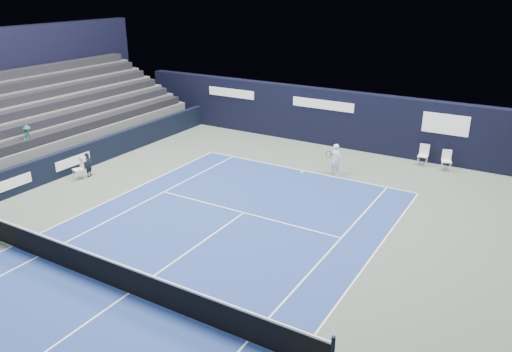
% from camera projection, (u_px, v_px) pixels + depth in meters
% --- Properties ---
extents(ground, '(48.00, 48.00, 0.00)m').
position_uv_depth(ground, '(173.00, 263.00, 16.29)').
color(ground, '#4B594E').
rests_on(ground, ground).
extents(court_surface, '(10.97, 23.77, 0.01)m').
position_uv_depth(court_surface, '(129.00, 293.00, 14.68)').
color(court_surface, navy).
rests_on(court_surface, ground).
extents(folding_chair_back_a, '(0.48, 0.47, 1.06)m').
position_uv_depth(folding_chair_back_a, '(424.00, 153.00, 24.80)').
color(folding_chair_back_a, silver).
rests_on(folding_chair_back_a, ground).
extents(folding_chair_back_b, '(0.55, 0.54, 1.00)m').
position_uv_depth(folding_chair_back_b, '(447.00, 159.00, 24.15)').
color(folding_chair_back_b, white).
rests_on(folding_chair_back_b, ground).
extents(line_judge_chair, '(0.56, 0.55, 1.01)m').
position_uv_depth(line_judge_chair, '(80.00, 167.00, 23.07)').
color(line_judge_chair, white).
rests_on(line_judge_chair, ground).
extents(line_judge, '(0.41, 0.49, 1.15)m').
position_uv_depth(line_judge, '(89.00, 164.00, 23.37)').
color(line_judge, black).
rests_on(line_judge, ground).
extents(court_markings, '(11.03, 23.83, 0.00)m').
position_uv_depth(court_markings, '(129.00, 293.00, 14.68)').
color(court_markings, white).
rests_on(court_markings, court_surface).
extents(tennis_net, '(12.90, 0.10, 1.10)m').
position_uv_depth(tennis_net, '(127.00, 279.00, 14.50)').
color(tennis_net, black).
rests_on(tennis_net, ground).
extents(back_sponsor_wall, '(26.00, 0.63, 3.10)m').
position_uv_depth(back_sponsor_wall, '(341.00, 119.00, 27.33)').
color(back_sponsor_wall, black).
rests_on(back_sponsor_wall, ground).
extents(side_barrier_left, '(0.33, 22.00, 1.20)m').
position_uv_depth(side_barrier_left, '(70.00, 161.00, 23.77)').
color(side_barrier_left, black).
rests_on(side_barrier_left, ground).
extents(spectator_stand, '(6.00, 18.00, 6.40)m').
position_uv_depth(spectator_stand, '(33.00, 118.00, 25.89)').
color(spectator_stand, '#48494B').
rests_on(spectator_stand, ground).
extents(tennis_player, '(0.64, 0.88, 1.52)m').
position_uv_depth(tennis_player, '(336.00, 159.00, 23.49)').
color(tennis_player, white).
rests_on(tennis_player, ground).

